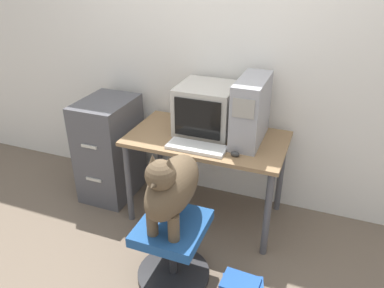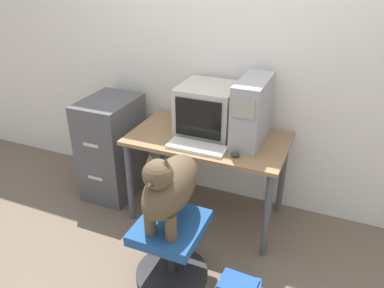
% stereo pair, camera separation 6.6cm
% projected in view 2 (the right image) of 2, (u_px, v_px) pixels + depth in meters
% --- Properties ---
extents(ground_plane, '(12.00, 12.00, 0.00)m').
position_uv_depth(ground_plane, '(191.00, 238.00, 2.91)').
color(ground_plane, '#6B5B4C').
extents(wall_back, '(8.00, 0.05, 2.60)m').
position_uv_depth(wall_back, '(228.00, 50.00, 2.92)').
color(wall_back, silver).
rests_on(wall_back, ground_plane).
extents(desk, '(1.20, 0.67, 0.73)m').
position_uv_depth(desk, '(208.00, 148.00, 2.90)').
color(desk, olive).
rests_on(desk, ground_plane).
extents(crt_monitor, '(0.43, 0.43, 0.37)m').
position_uv_depth(crt_monitor, '(208.00, 109.00, 2.87)').
color(crt_monitor, '#B7B2A8').
rests_on(crt_monitor, desk).
extents(pc_tower, '(0.20, 0.50, 0.48)m').
position_uv_depth(pc_tower, '(252.00, 111.00, 2.69)').
color(pc_tower, '#99999E').
rests_on(pc_tower, desk).
extents(keyboard, '(0.43, 0.17, 0.03)m').
position_uv_depth(keyboard, '(197.00, 147.00, 2.67)').
color(keyboard, silver).
rests_on(keyboard, desk).
extents(computer_mouse, '(0.06, 0.04, 0.04)m').
position_uv_depth(computer_mouse, '(235.00, 155.00, 2.57)').
color(computer_mouse, '#333333').
rests_on(computer_mouse, desk).
extents(office_chair, '(0.49, 0.49, 0.46)m').
position_uv_depth(office_chair, '(171.00, 248.00, 2.46)').
color(office_chair, '#262628').
rests_on(office_chair, ground_plane).
extents(dog, '(0.26, 0.58, 0.55)m').
position_uv_depth(dog, '(169.00, 186.00, 2.25)').
color(dog, brown).
rests_on(dog, office_chair).
extents(filing_cabinet, '(0.41, 0.56, 0.89)m').
position_uv_depth(filing_cabinet, '(112.00, 148.00, 3.30)').
color(filing_cabinet, '#4C4C51').
rests_on(filing_cabinet, ground_plane).
extents(book_stack_floor, '(0.30, 0.23, 0.08)m').
position_uv_depth(book_stack_floor, '(239.00, 288.00, 2.43)').
color(book_stack_floor, red).
rests_on(book_stack_floor, ground_plane).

